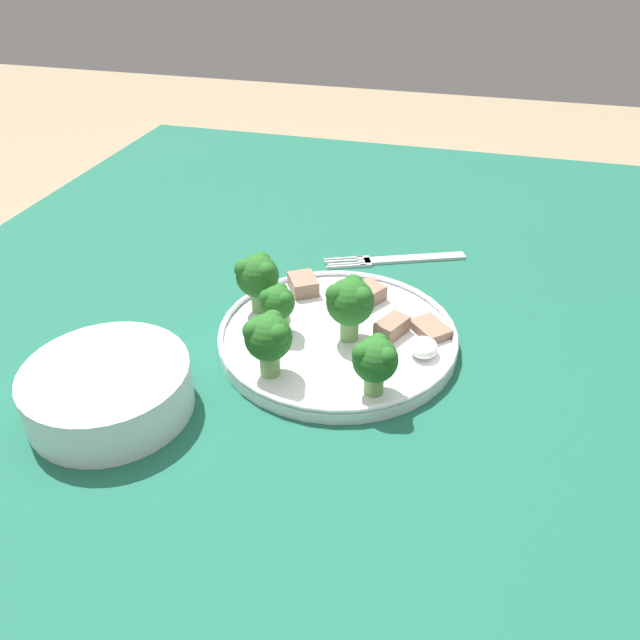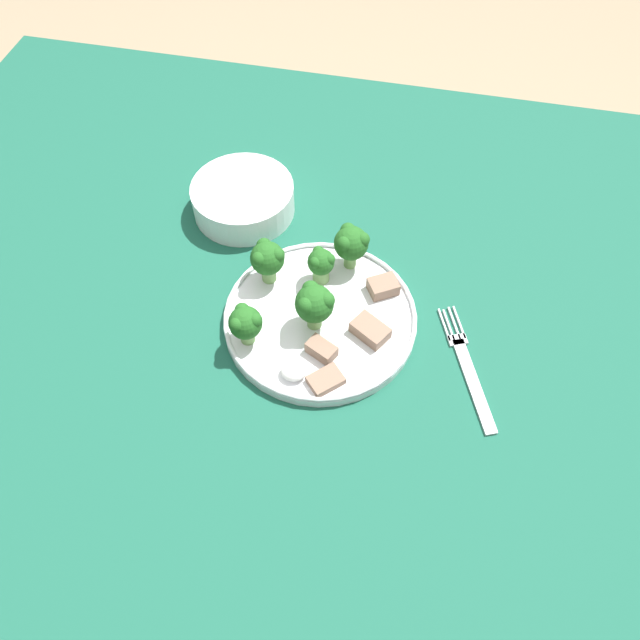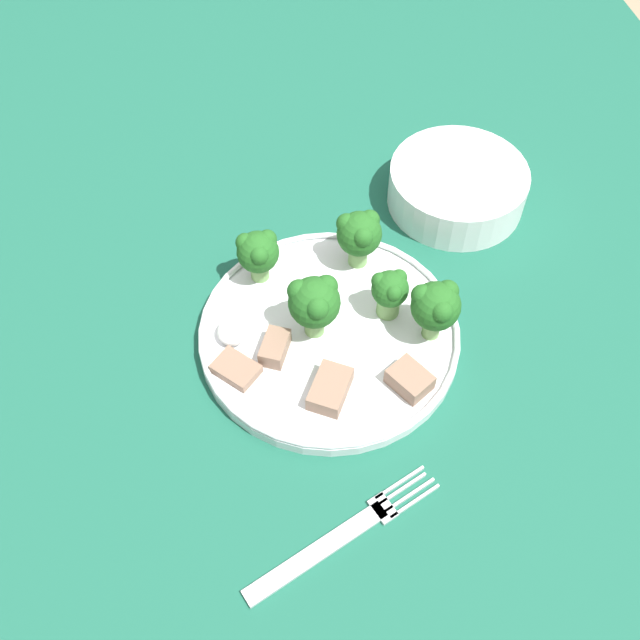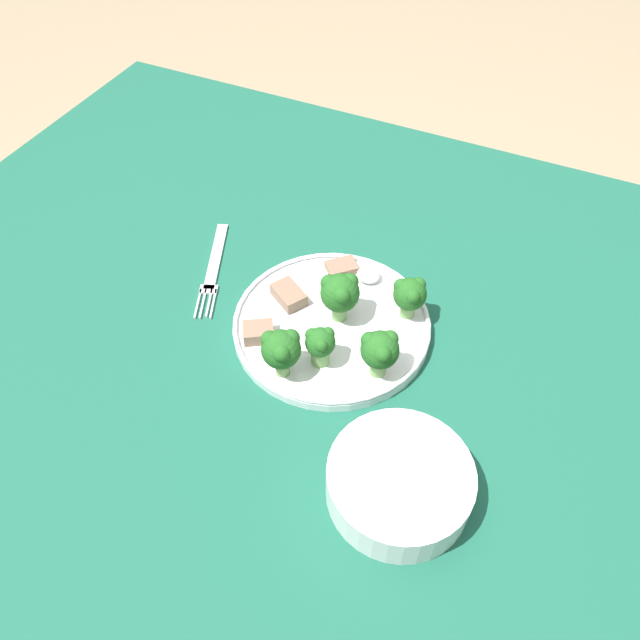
# 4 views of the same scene
# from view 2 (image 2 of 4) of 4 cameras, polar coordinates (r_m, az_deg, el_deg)

# --- Properties ---
(ground_plane) EXTENTS (8.00, 8.00, 0.00)m
(ground_plane) POSITION_cam_2_polar(r_m,az_deg,el_deg) (1.49, -0.81, -15.36)
(ground_plane) COLOR #9E896B
(table) EXTENTS (1.35, 1.02, 0.73)m
(table) POSITION_cam_2_polar(r_m,az_deg,el_deg) (0.91, -1.28, -1.58)
(table) COLOR #195642
(table) RESTS_ON ground_plane
(dinner_plate) EXTENTS (0.25, 0.25, 0.02)m
(dinner_plate) POSITION_cam_2_polar(r_m,az_deg,el_deg) (0.81, 0.02, 0.20)
(dinner_plate) COLOR white
(dinner_plate) RESTS_ON table
(fork) EXTENTS (0.09, 0.18, 0.00)m
(fork) POSITION_cam_2_polar(r_m,az_deg,el_deg) (0.80, 13.34, -4.28)
(fork) COLOR silver
(fork) RESTS_ON table
(cream_bowl) EXTENTS (0.15, 0.15, 0.05)m
(cream_bowl) POSITION_cam_2_polar(r_m,az_deg,el_deg) (0.94, -7.03, 10.90)
(cream_bowl) COLOR white
(cream_bowl) RESTS_ON table
(broccoli_floret_near_rim_left) EXTENTS (0.04, 0.04, 0.06)m
(broccoli_floret_near_rim_left) POSITION_cam_2_polar(r_m,az_deg,el_deg) (0.76, -6.84, -0.25)
(broccoli_floret_near_rim_left) COLOR #709E56
(broccoli_floret_near_rim_left) RESTS_ON dinner_plate
(broccoli_floret_center_left) EXTENTS (0.04, 0.04, 0.05)m
(broccoli_floret_center_left) POSITION_cam_2_polar(r_m,az_deg,el_deg) (0.82, 0.09, 5.21)
(broccoli_floret_center_left) COLOR #709E56
(broccoli_floret_center_left) RESTS_ON dinner_plate
(broccoli_floret_back_left) EXTENTS (0.05, 0.05, 0.07)m
(broccoli_floret_back_left) POSITION_cam_2_polar(r_m,az_deg,el_deg) (0.83, 2.87, 7.04)
(broccoli_floret_back_left) COLOR #709E56
(broccoli_floret_back_left) RESTS_ON dinner_plate
(broccoli_floret_front_left) EXTENTS (0.05, 0.05, 0.07)m
(broccoli_floret_front_left) POSITION_cam_2_polar(r_m,az_deg,el_deg) (0.76, -0.52, 1.52)
(broccoli_floret_front_left) COLOR #709E56
(broccoli_floret_front_left) RESTS_ON dinner_plate
(broccoli_floret_center_back) EXTENTS (0.05, 0.05, 0.06)m
(broccoli_floret_center_back) POSITION_cam_2_polar(r_m,az_deg,el_deg) (0.82, -4.84, 5.63)
(broccoli_floret_center_back) COLOR #709E56
(broccoli_floret_center_back) RESTS_ON dinner_plate
(meat_slice_front_slice) EXTENTS (0.06, 0.05, 0.02)m
(meat_slice_front_slice) POSITION_cam_2_polar(r_m,az_deg,el_deg) (0.79, 4.61, -0.94)
(meat_slice_front_slice) COLOR #846651
(meat_slice_front_slice) RESTS_ON dinner_plate
(meat_slice_middle_slice) EXTENTS (0.05, 0.05, 0.01)m
(meat_slice_middle_slice) POSITION_cam_2_polar(r_m,az_deg,el_deg) (0.75, 0.52, -5.50)
(meat_slice_middle_slice) COLOR #846651
(meat_slice_middle_slice) RESTS_ON dinner_plate
(meat_slice_rear_slice) EXTENTS (0.05, 0.04, 0.02)m
(meat_slice_rear_slice) POSITION_cam_2_polar(r_m,az_deg,el_deg) (0.83, 5.79, 3.07)
(meat_slice_rear_slice) COLOR #846651
(meat_slice_rear_slice) RESTS_ON dinner_plate
(meat_slice_edge_slice) EXTENTS (0.04, 0.04, 0.02)m
(meat_slice_edge_slice) POSITION_cam_2_polar(r_m,az_deg,el_deg) (0.77, 0.14, -2.72)
(meat_slice_edge_slice) COLOR #846651
(meat_slice_edge_slice) RESTS_ON dinner_plate
(sauce_dollop) EXTENTS (0.03, 0.03, 0.02)m
(sauce_dollop) POSITION_cam_2_polar(r_m,az_deg,el_deg) (0.75, -2.43, -4.66)
(sauce_dollop) COLOR white
(sauce_dollop) RESTS_ON dinner_plate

